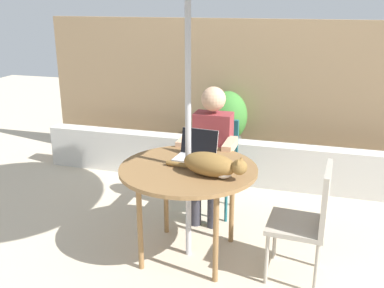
# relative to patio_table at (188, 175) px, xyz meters

# --- Properties ---
(ground_plane) EXTENTS (14.00, 14.00, 0.00)m
(ground_plane) POSITION_rel_patio_table_xyz_m (0.00, 0.00, -0.69)
(ground_plane) COLOR beige
(fence_back) EXTENTS (4.82, 0.08, 1.73)m
(fence_back) POSITION_rel_patio_table_xyz_m (0.00, 2.15, 0.18)
(fence_back) COLOR #937756
(fence_back) RESTS_ON ground
(planter_wall_low) EXTENTS (4.34, 0.20, 0.48)m
(planter_wall_low) POSITION_rel_patio_table_xyz_m (0.00, 1.55, -0.45)
(planter_wall_low) COLOR beige
(planter_wall_low) RESTS_ON ground
(patio_table) EXTENTS (1.04, 1.04, 0.75)m
(patio_table) POSITION_rel_patio_table_xyz_m (0.00, 0.00, 0.00)
(patio_table) COLOR olive
(patio_table) RESTS_ON ground
(chair_occupied) EXTENTS (0.40, 0.40, 0.87)m
(chair_occupied) POSITION_rel_patio_table_xyz_m (0.00, 0.88, -0.18)
(chair_occupied) COLOR #1E606B
(chair_occupied) RESTS_ON ground
(chair_empty) EXTENTS (0.42, 0.42, 0.87)m
(chair_empty) POSITION_rel_patio_table_xyz_m (0.91, -0.06, -0.18)
(chair_empty) COLOR #B2A899
(chair_empty) RESTS_ON ground
(person_seated) EXTENTS (0.48, 0.48, 1.21)m
(person_seated) POSITION_rel_patio_table_xyz_m (0.00, 0.72, -0.01)
(person_seated) COLOR maroon
(person_seated) RESTS_ON ground
(laptop) EXTENTS (0.32, 0.28, 0.21)m
(laptop) POSITION_rel_patio_table_xyz_m (0.01, 0.23, 0.12)
(laptop) COLOR silver
(laptop) RESTS_ON patio_table
(cat) EXTENTS (0.64, 0.27, 0.17)m
(cat) POSITION_rel_patio_table_xyz_m (0.22, -0.12, 0.14)
(cat) COLOR olive
(cat) RESTS_ON patio_table
(potted_plant_near_fence) EXTENTS (0.46, 0.46, 0.94)m
(potted_plant_near_fence) POSITION_rel_patio_table_xyz_m (-0.11, 1.95, -0.16)
(potted_plant_near_fence) COLOR #595654
(potted_plant_near_fence) RESTS_ON ground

